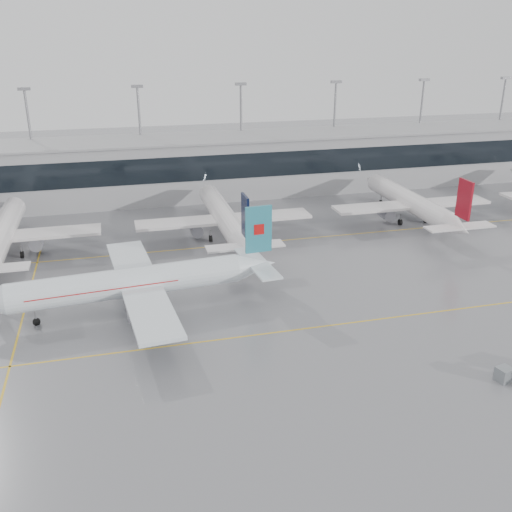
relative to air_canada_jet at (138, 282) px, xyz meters
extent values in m
plane|color=slate|center=(15.76, -10.02, -3.85)|extent=(320.00, 320.00, 0.00)
cube|color=gold|center=(15.76, -10.02, -3.84)|extent=(120.00, 0.25, 0.01)
cube|color=gold|center=(15.76, 19.98, -3.84)|extent=(120.00, 0.25, 0.01)
cube|color=gold|center=(-14.24, 4.98, -3.84)|extent=(0.25, 60.00, 0.01)
cube|color=#939397|center=(15.76, 51.98, 2.15)|extent=(180.00, 15.00, 12.00)
cube|color=black|center=(15.76, 44.43, 3.65)|extent=(180.00, 0.20, 5.00)
cube|color=gray|center=(15.76, 51.98, 8.35)|extent=(182.00, 16.00, 0.40)
cylinder|color=gray|center=(-17.24, 57.98, 7.15)|extent=(0.50, 0.50, 22.00)
cube|color=gray|center=(-17.24, 57.98, 18.45)|extent=(2.40, 1.00, 0.60)
cylinder|color=gray|center=(4.76, 57.98, 7.15)|extent=(0.50, 0.50, 22.00)
cube|color=gray|center=(4.76, 57.98, 18.45)|extent=(2.40, 1.00, 0.60)
cylinder|color=gray|center=(26.76, 57.98, 7.15)|extent=(0.50, 0.50, 22.00)
cube|color=gray|center=(26.76, 57.98, 18.45)|extent=(2.40, 1.00, 0.60)
cylinder|color=gray|center=(48.76, 57.98, 7.15)|extent=(0.50, 0.50, 22.00)
cube|color=gray|center=(48.76, 57.98, 18.45)|extent=(2.40, 1.00, 0.60)
cylinder|color=gray|center=(70.76, 57.98, 7.15)|extent=(0.50, 0.50, 22.00)
cube|color=gray|center=(70.76, 57.98, 18.45)|extent=(2.40, 1.00, 0.60)
cylinder|color=gray|center=(92.76, 57.98, 7.15)|extent=(0.50, 0.50, 22.00)
cube|color=gray|center=(92.76, 57.98, 18.45)|extent=(2.40, 1.00, 0.60)
cylinder|color=silver|center=(-1.26, -0.12, 0.07)|extent=(28.43, 6.26, 3.70)
cone|color=silver|center=(15.57, 1.42, 0.07)|extent=(5.91, 4.20, 3.70)
cube|color=silver|center=(0.23, 0.02, -0.33)|extent=(7.76, 30.89, 0.45)
cube|color=silver|center=(15.77, 1.44, 0.37)|extent=(3.86, 11.96, 0.25)
cube|color=teal|center=(15.97, 1.46, 5.08)|extent=(3.62, 0.68, 6.31)
cylinder|color=gray|center=(0.17, -4.80, -1.83)|extent=(3.78, 2.42, 2.10)
cylinder|color=gray|center=(-0.70, 4.76, -1.83)|extent=(3.78, 2.42, 2.10)
cylinder|color=gray|center=(-12.32, -1.13, -2.59)|extent=(0.20, 0.20, 1.62)
cylinder|color=black|center=(-12.32, -1.13, -3.40)|extent=(0.92, 0.38, 0.90)
cylinder|color=gray|center=(1.46, -2.48, -2.49)|extent=(0.24, 0.24, 1.62)
cylinder|color=black|center=(1.46, -2.48, -3.30)|extent=(1.14, 0.55, 1.10)
cylinder|color=gray|center=(0.99, 2.70, -2.49)|extent=(0.24, 0.24, 1.62)
cylinder|color=black|center=(0.99, 2.70, -3.30)|extent=(1.14, 0.55, 1.10)
cube|color=#B70F0F|center=(15.97, 1.46, 5.12)|extent=(1.44, 0.58, 1.40)
cube|color=#B70F0F|center=(-4.25, -0.39, 0.27)|extent=(18.27, 5.36, 0.12)
cylinder|color=silver|center=(-19.24, 24.98, -0.05)|extent=(3.59, 27.36, 3.59)
cone|color=silver|center=(-19.24, 40.66, -0.05)|extent=(3.59, 4.00, 3.59)
cube|color=silver|center=(-19.24, 23.48, -0.45)|extent=(29.64, 5.00, 0.45)
cylinder|color=gray|center=(-14.44, 23.98, -1.95)|extent=(2.10, 3.60, 2.10)
cylinder|color=gray|center=(-19.24, 35.66, -2.62)|extent=(0.20, 0.20, 1.56)
cylinder|color=black|center=(-19.24, 35.66, -3.40)|extent=(0.30, 0.90, 0.90)
cylinder|color=gray|center=(-16.64, 22.48, -2.52)|extent=(0.24, 0.24, 1.56)
cylinder|color=black|center=(-16.64, 22.48, -3.30)|extent=(0.45, 1.10, 1.10)
cylinder|color=silver|center=(15.76, 24.98, -0.05)|extent=(3.59, 27.36, 3.59)
cone|color=silver|center=(15.76, 40.66, -0.05)|extent=(3.59, 4.00, 3.59)
cone|color=silver|center=(15.76, 8.50, -0.05)|extent=(3.59, 5.60, 3.59)
cube|color=silver|center=(15.76, 23.48, -0.45)|extent=(29.64, 5.00, 0.45)
cube|color=silver|center=(15.76, 8.30, 0.25)|extent=(11.40, 2.80, 0.25)
cube|color=black|center=(15.76, 8.10, 4.81)|extent=(0.35, 3.60, 6.12)
cylinder|color=gray|center=(10.96, 23.98, -1.95)|extent=(2.10, 3.60, 2.10)
cylinder|color=gray|center=(20.56, 23.98, -1.95)|extent=(2.10, 3.60, 2.10)
cylinder|color=gray|center=(15.76, 35.66, -2.62)|extent=(0.20, 0.20, 1.56)
cylinder|color=black|center=(15.76, 35.66, -3.40)|extent=(0.30, 0.90, 0.90)
cylinder|color=gray|center=(13.16, 22.48, -2.52)|extent=(0.24, 0.24, 1.56)
cylinder|color=black|center=(13.16, 22.48, -3.30)|extent=(0.45, 1.10, 1.10)
cylinder|color=gray|center=(18.36, 22.48, -2.52)|extent=(0.24, 0.24, 1.56)
cylinder|color=black|center=(18.36, 22.48, -3.30)|extent=(0.45, 1.10, 1.10)
cylinder|color=silver|center=(50.76, 24.98, -0.05)|extent=(3.59, 27.36, 3.59)
cone|color=silver|center=(50.76, 40.66, -0.05)|extent=(3.59, 4.00, 3.59)
cone|color=silver|center=(50.76, 8.50, -0.05)|extent=(3.59, 5.60, 3.59)
cube|color=silver|center=(50.76, 23.48, -0.45)|extent=(29.64, 5.00, 0.45)
cube|color=silver|center=(50.76, 8.30, 0.25)|extent=(11.40, 2.80, 0.25)
cube|color=maroon|center=(50.76, 8.10, 4.81)|extent=(0.35, 3.60, 6.12)
cylinder|color=gray|center=(45.96, 23.98, -1.95)|extent=(2.10, 3.60, 2.10)
cylinder|color=gray|center=(55.56, 23.98, -1.95)|extent=(2.10, 3.60, 2.10)
cylinder|color=gray|center=(50.76, 35.66, -2.62)|extent=(0.20, 0.20, 1.56)
cylinder|color=black|center=(50.76, 35.66, -3.40)|extent=(0.30, 0.90, 0.90)
cylinder|color=gray|center=(48.16, 22.48, -2.52)|extent=(0.24, 0.24, 1.56)
cylinder|color=black|center=(48.16, 22.48, -3.30)|extent=(0.45, 1.10, 1.10)
cylinder|color=gray|center=(53.36, 22.48, -2.52)|extent=(0.24, 0.24, 1.56)
cylinder|color=black|center=(53.36, 22.48, -3.30)|extent=(0.45, 1.10, 1.10)
cube|color=slate|center=(34.65, -25.30, -3.10)|extent=(1.75, 1.67, 1.49)
camera|label=1|loc=(-1.85, -66.55, 29.26)|focal=40.00mm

